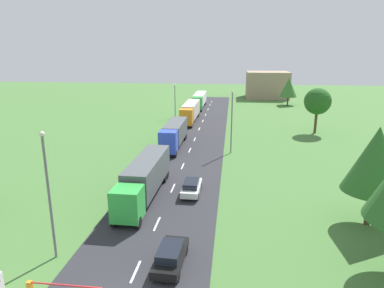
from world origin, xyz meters
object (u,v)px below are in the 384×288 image
Objects in this scene: barrier_gate at (42,288)px; lamppost_lead at (49,191)px; lamppost_third at (175,99)px; tree_pine at (318,101)px; car_lead at (171,255)px; tree_elm at (376,160)px; truck_lead at (145,177)px; car_second at (191,187)px; truck_second at (174,133)px; truck_third at (190,111)px; lamppost_second at (232,119)px; distant_building at (267,85)px; truck_fourth at (199,100)px; tree_oak at (289,87)px.

lamppost_lead is at bearing 108.18° from barrier_gate.
lamppost_third is 29.71m from tree_pine.
car_lead is 18.07m from tree_elm.
tree_elm reaches higher than truck_lead.
car_second is at bearing 16.34° from truck_lead.
truck_third is (0.05, 19.93, 0.07)m from truck_second.
lamppost_second reaches higher than distant_building.
lamppost_lead reaches higher than truck_fourth.
truck_second is 30.43m from car_lead.
truck_third is 25.01m from tree_pine.
lamppost_second is (8.37, 16.77, 2.80)m from truck_lead.
tree_oak is at bearing 62.44° from truck_second.
truck_third is 53.96m from barrier_gate.
truck_lead is 1.09× the size of truck_second.
tree_oak is 67.43m from tree_elm.
tree_pine reaches higher than car_second.
truck_second is 24.01m from lamppost_third.
tree_pine is 0.63× the size of distant_building.
truck_lead is 1.43× the size of lamppost_lead.
truck_lead is 42.88m from lamppost_third.
tree_pine is at bearing 53.25° from truck_lead.
tree_elm is at bearing 27.59° from barrier_gate.
truck_third is at bearing 89.87° from truck_second.
car_second is (4.78, -17.71, -1.32)m from truck_second.
truck_third is at bearing 95.47° from car_lead.
distant_building reaches higher than car_second.
truck_lead is 11.87m from lamppost_lead.
tree_oak is at bearing 70.15° from lamppost_lead.
lamppost_third is (-3.81, 23.62, 2.01)m from truck_second.
truck_fourth is 41.27m from lamppost_second.
car_second is at bearing -74.89° from truck_second.
tree_pine is (23.39, -25.88, 3.55)m from truck_fourth.
truck_fourth is 1.95× the size of tree_oak.
truck_second is 1.35× the size of lamppost_second.
lamppost_third is (-4.08, 42.64, 1.98)m from truck_lead.
tree_elm is at bearing -64.26° from truck_third.
tree_elm is at bearing -71.47° from truck_fourth.
tree_elm reaches higher than truck_second.
lamppost_third is 34.84m from tree_oak.
car_lead is at bearing -84.53° from truck_third.
lamppost_third is (-8.59, 41.32, 3.33)m from car_second.
truck_third is at bearing 115.74° from tree_elm.
distant_building is (22.81, 90.24, -1.08)m from lamppost_lead.
truck_fourth reaches higher than car_lead.
truck_fourth is at bearing 132.11° from tree_pine.
tree_pine is at bearing 66.05° from car_lead.
truck_second is 2.62× the size of car_lead.
tree_elm is at bearing -16.05° from car_second.
lamppost_second is 49.71m from tree_oak.
truck_second is at bearing 99.13° from car_lead.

